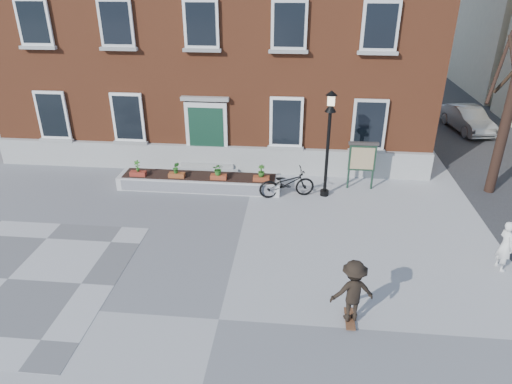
# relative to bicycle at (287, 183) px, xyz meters

# --- Properties ---
(ground) EXTENTS (100.00, 100.00, 0.00)m
(ground) POSITION_rel_bicycle_xyz_m (-1.35, -6.80, -0.54)
(ground) COLOR #9F9FA2
(ground) RESTS_ON ground
(checker_patch) EXTENTS (6.00, 6.00, 0.01)m
(checker_patch) POSITION_rel_bicycle_xyz_m (-7.35, -5.80, -0.54)
(checker_patch) COLOR slate
(checker_patch) RESTS_ON ground
(bicycle) EXTENTS (2.18, 1.25, 1.08)m
(bicycle) POSITION_rel_bicycle_xyz_m (0.00, 0.00, 0.00)
(bicycle) COLOR black
(bicycle) RESTS_ON ground
(parked_car) EXTENTS (1.97, 4.00, 1.26)m
(parked_car) POSITION_rel_bicycle_xyz_m (9.00, 8.63, 0.09)
(parked_car) COLOR #B3B6B8
(parked_car) RESTS_ON ground
(bystander) EXTENTS (0.46, 0.61, 1.50)m
(bystander) POSITION_rel_bicycle_xyz_m (6.17, -3.94, 0.21)
(bystander) COLOR white
(bystander) RESTS_ON ground
(brick_building) EXTENTS (18.40, 10.85, 12.60)m
(brick_building) POSITION_rel_bicycle_xyz_m (-3.35, 7.18, 5.76)
(brick_building) COLOR brown
(brick_building) RESTS_ON ground
(planter_assembly) EXTENTS (6.20, 1.12, 1.15)m
(planter_assembly) POSITION_rel_bicycle_xyz_m (-3.34, 0.38, -0.24)
(planter_assembly) COLOR silver
(planter_assembly) RESTS_ON ground
(bare_tree) EXTENTS (1.83, 1.83, 6.16)m
(bare_tree) POSITION_rel_bicycle_xyz_m (7.65, 1.21, 2.25)
(bare_tree) COLOR black
(bare_tree) RESTS_ON ground
(lamp_post) EXTENTS (0.40, 0.40, 3.93)m
(lamp_post) POSITION_rel_bicycle_xyz_m (1.40, 0.25, 2.00)
(lamp_post) COLOR black
(lamp_post) RESTS_ON ground
(notice_board) EXTENTS (1.10, 0.16, 1.87)m
(notice_board) POSITION_rel_bicycle_xyz_m (2.76, 0.99, 0.72)
(notice_board) COLOR #172F23
(notice_board) RESTS_ON ground
(skateboarder) EXTENTS (1.14, 0.81, 1.68)m
(skateboarder) POSITION_rel_bicycle_xyz_m (1.78, -6.52, 0.33)
(skateboarder) COLOR brown
(skateboarder) RESTS_ON ground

